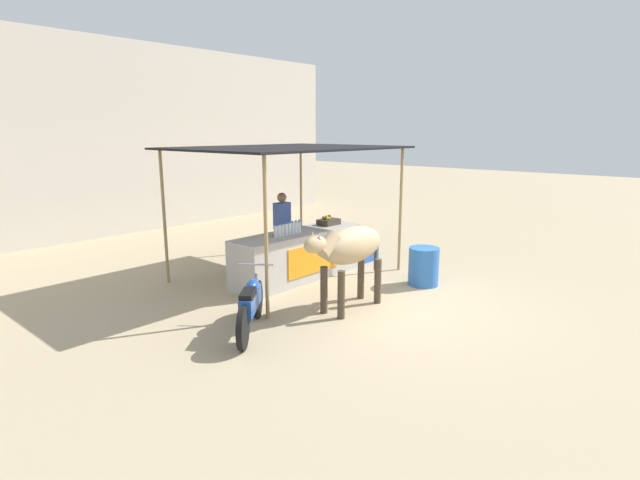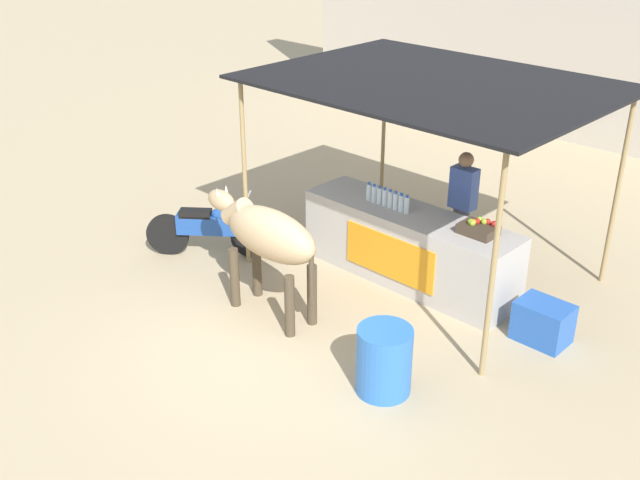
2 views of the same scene
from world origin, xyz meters
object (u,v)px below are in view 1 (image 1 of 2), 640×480
Objects in this scene: stall_counter at (299,255)px; motorcycle_parked at (251,304)px; fruit_crate at (328,221)px; water_barrel at (424,266)px; cooler_box at (363,250)px; cow at (349,248)px; vendor_behind_counter at (282,230)px.

stall_counter is 2.77m from motorcycle_parked.
water_barrel is (0.33, -2.14, -0.67)m from fruit_crate.
water_barrel is at bearing -11.06° from motorcycle_parked.
cow is (-2.72, -1.74, 0.79)m from cooler_box.
cooler_box is 3.32m from cow.
vendor_behind_counter reaches higher than fruit_crate.
cooler_box is 2.11m from water_barrel.
water_barrel is (-0.72, -1.98, 0.13)m from cooler_box.
motorcycle_parked reaches higher than cooler_box.
stall_counter reaches higher than cooler_box.
motorcycle_parked is (-2.69, -2.11, -0.42)m from vendor_behind_counter.
fruit_crate is at bearing -45.17° from vendor_behind_counter.
cooler_box is 0.33× the size of cow.
fruit_crate is at bearing 171.53° from cooler_box.
motorcycle_parked is at bearing -150.73° from stall_counter.
water_barrel is 2.12m from cow.
vendor_behind_counter reaches higher than cooler_box.
motorcycle_parked is at bearing -157.33° from fruit_crate.
water_barrel is at bearing -58.11° from stall_counter.
cow is (-2.00, 0.25, 0.67)m from water_barrel.
vendor_behind_counter is at bearing 153.95° from cooler_box.
vendor_behind_counter is 2.77m from cow.
vendor_behind_counter is 2.25× the size of water_barrel.
cow reaches higher than motorcycle_parked.
vendor_behind_counter is (-0.69, 0.69, -0.19)m from fruit_crate.
cooler_box is 4.61m from motorcycle_parked.
cow is (-0.70, -1.83, 0.55)m from stall_counter.
cow is 1.88m from motorcycle_parked.
cooler_box is at bearing 32.54° from cow.
motorcycle_parked is (-3.71, 0.72, 0.06)m from water_barrel.
cow reaches higher than water_barrel.
motorcycle_parked is (-2.41, -1.35, -0.05)m from stall_counter.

